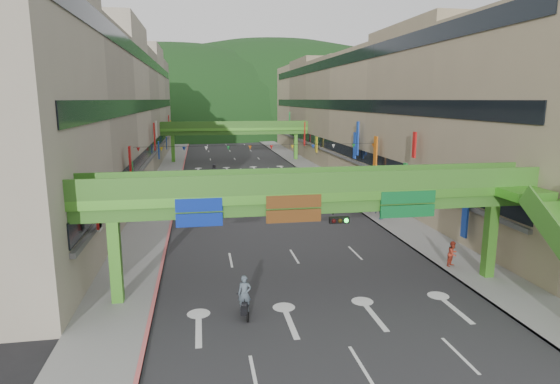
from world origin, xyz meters
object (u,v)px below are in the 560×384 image
(scooter_rider_mid, at_px, (282,188))
(car_silver, at_px, (236,182))
(pedestrian_red, at_px, (453,256))
(scooter_rider_near, at_px, (245,298))
(overpass_near, at_px, (335,205))
(car_yellow, at_px, (284,178))

(scooter_rider_mid, xyz_separation_m, car_silver, (-4.66, 7.50, -0.49))
(scooter_rider_mid, xyz_separation_m, pedestrian_red, (7.15, -24.23, -0.30))
(car_silver, xyz_separation_m, pedestrian_red, (11.80, -31.74, 0.18))
(scooter_rider_near, bearing_deg, scooter_rider_mid, 76.40)
(scooter_rider_near, bearing_deg, overpass_near, 21.93)
(overpass_near, xyz_separation_m, car_yellow, (3.71, 36.13, -4.56))
(car_silver, bearing_deg, car_yellow, 19.90)
(pedestrian_red, bearing_deg, overpass_near, 164.45)
(car_yellow, xyz_separation_m, pedestrian_red, (5.16, -33.51, 0.19))
(scooter_rider_mid, relative_size, car_yellow, 0.58)
(car_silver, distance_m, pedestrian_red, 33.86)
(overpass_near, bearing_deg, car_yellow, 84.14)
(car_yellow, bearing_deg, pedestrian_red, -83.93)
(car_silver, bearing_deg, pedestrian_red, -64.68)
(scooter_rider_near, relative_size, car_silver, 0.56)
(car_yellow, bearing_deg, scooter_rider_mid, -104.77)
(scooter_rider_mid, bearing_deg, scooter_rider_near, -103.60)
(pedestrian_red, bearing_deg, car_silver, 78.40)
(car_silver, relative_size, pedestrian_red, 2.37)
(scooter_rider_mid, relative_size, pedestrian_red, 1.30)
(overpass_near, relative_size, car_silver, 7.04)
(scooter_rider_mid, bearing_deg, pedestrian_red, -73.57)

